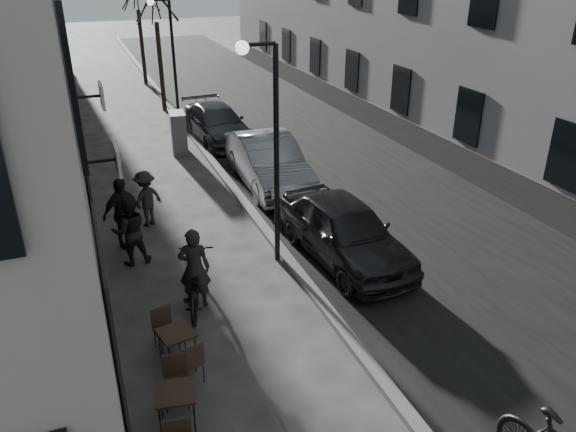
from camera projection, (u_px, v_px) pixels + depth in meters
road at (282, 130)px, 23.11m from camera, size 7.30×60.00×0.00m
kerb at (195, 138)px, 21.90m from camera, size 0.25×60.00×0.12m
streetlamp_near at (269, 132)px, 12.02m from camera, size 0.90×0.28×5.09m
streetlamp_far at (169, 50)px, 22.15m from camera, size 0.90×0.28×5.09m
tree_near at (155, 3)px, 24.06m from camera, size 2.40×2.40×5.70m
bistro_set_b at (177, 406)px, 8.49m from camera, size 0.68×1.50×0.86m
bistro_set_c at (177, 345)px, 9.84m from camera, size 0.69×1.45×0.83m
utility_cabinet at (178, 132)px, 20.32m from camera, size 0.64×1.03×1.47m
bicycle at (196, 283)px, 11.48m from camera, size 1.28×2.16×1.07m
cyclist_rider at (194, 268)px, 11.33m from camera, size 0.74×0.59×1.76m
pedestrian_near at (130, 231)px, 12.93m from camera, size 0.86×0.69×1.70m
pedestrian_mid at (146, 199)px, 14.80m from camera, size 1.14×0.99×1.53m
pedestrian_far at (122, 213)px, 13.69m from camera, size 1.13×0.89×1.79m
car_near at (345, 230)px, 13.16m from camera, size 2.07×4.50×1.49m
car_mid at (268, 162)px, 17.37m from camera, size 1.79×4.78×1.56m
car_far at (217, 123)px, 21.66m from camera, size 2.14×4.66×1.32m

